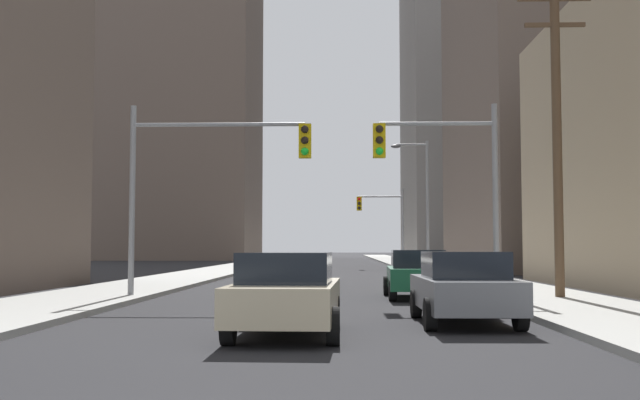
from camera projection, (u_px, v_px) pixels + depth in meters
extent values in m
cube|color=#9E9E99|center=(234.00, 268.00, 54.85)|extent=(3.87, 160.00, 0.15)
cube|color=#9E9E99|center=(424.00, 268.00, 54.48)|extent=(3.87, 160.00, 0.15)
cube|color=#C6B793|center=(287.00, 300.00, 13.65)|extent=(1.95, 4.26, 0.65)
cube|color=black|center=(286.00, 268.00, 13.54)|extent=(1.65, 1.96, 0.55)
cylinder|color=black|center=(248.00, 312.00, 14.99)|extent=(0.22, 0.64, 0.64)
cylinder|color=black|center=(334.00, 312.00, 14.95)|extent=(0.22, 0.64, 0.64)
cylinder|color=black|center=(228.00, 326.00, 12.31)|extent=(0.22, 0.64, 0.64)
cylinder|color=black|center=(333.00, 326.00, 12.26)|extent=(0.22, 0.64, 0.64)
cube|color=slate|center=(463.00, 293.00, 15.73)|extent=(1.85, 4.22, 0.65)
cube|color=black|center=(464.00, 265.00, 15.61)|extent=(1.60, 1.92, 0.55)
cylinder|color=black|center=(416.00, 304.00, 17.07)|extent=(0.22, 0.64, 0.64)
cylinder|color=black|center=(492.00, 304.00, 17.02)|extent=(0.22, 0.64, 0.64)
cylinder|color=black|center=(430.00, 314.00, 14.39)|extent=(0.22, 0.64, 0.64)
cylinder|color=black|center=(520.00, 315.00, 14.34)|extent=(0.22, 0.64, 0.64)
cube|color=#195938|center=(417.00, 278.00, 23.57)|extent=(1.95, 4.26, 0.65)
cube|color=black|center=(417.00, 259.00, 23.46)|extent=(1.65, 1.96, 0.55)
cylinder|color=black|center=(387.00, 286.00, 24.92)|extent=(0.22, 0.64, 0.64)
cylinder|color=black|center=(439.00, 286.00, 24.87)|extent=(0.22, 0.64, 0.64)
cylinder|color=black|center=(393.00, 291.00, 22.23)|extent=(0.22, 0.64, 0.64)
cylinder|color=black|center=(451.00, 291.00, 22.19)|extent=(0.22, 0.64, 0.64)
cylinder|color=gray|center=(132.00, 202.00, 23.09)|extent=(0.18, 0.18, 6.00)
cylinder|color=gray|center=(219.00, 125.00, 23.17)|extent=(5.35, 0.12, 0.12)
cube|color=gold|center=(305.00, 141.00, 23.07)|extent=(0.38, 0.30, 1.05)
sphere|color=black|center=(305.00, 129.00, 22.92)|extent=(0.24, 0.24, 0.24)
sphere|color=black|center=(305.00, 140.00, 22.90)|extent=(0.24, 0.24, 0.24)
sphere|color=#19D833|center=(305.00, 151.00, 22.87)|extent=(0.24, 0.24, 0.24)
cylinder|color=gray|center=(496.00, 201.00, 22.79)|extent=(0.18, 0.18, 6.00)
cylinder|color=gray|center=(437.00, 124.00, 22.99)|extent=(3.54, 0.12, 0.12)
cube|color=gold|center=(379.00, 141.00, 23.00)|extent=(0.38, 0.30, 1.05)
sphere|color=black|center=(379.00, 129.00, 22.86)|extent=(0.24, 0.24, 0.24)
sphere|color=black|center=(379.00, 140.00, 22.83)|extent=(0.24, 0.24, 0.24)
sphere|color=#19D833|center=(380.00, 151.00, 22.81)|extent=(0.24, 0.24, 0.24)
cylinder|color=gray|center=(403.00, 228.00, 56.44)|extent=(0.18, 0.18, 6.00)
cylinder|color=gray|center=(381.00, 197.00, 56.63)|extent=(3.29, 0.12, 0.12)
cube|color=gold|center=(359.00, 204.00, 56.64)|extent=(0.38, 0.30, 1.05)
sphere|color=red|center=(359.00, 199.00, 56.49)|extent=(0.24, 0.24, 0.24)
sphere|color=black|center=(359.00, 203.00, 56.47)|extent=(0.24, 0.24, 0.24)
sphere|color=black|center=(359.00, 208.00, 56.45)|extent=(0.24, 0.24, 0.24)
cylinder|color=brown|center=(557.00, 138.00, 22.27)|extent=(0.28, 0.28, 9.68)
cube|color=brown|center=(555.00, 25.00, 22.48)|extent=(1.80, 0.12, 0.12)
cylinder|color=gray|center=(428.00, 208.00, 41.39)|extent=(0.16, 0.16, 7.50)
cylinder|color=gray|center=(411.00, 145.00, 41.63)|extent=(1.73, 0.10, 0.10)
ellipsoid|color=#4C4C51|center=(396.00, 146.00, 41.65)|extent=(0.56, 0.32, 0.20)
cube|color=#66564C|center=(180.00, 58.00, 97.33)|extent=(19.52, 19.78, 52.25)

